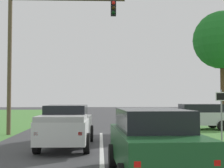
% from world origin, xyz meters
% --- Properties ---
extents(ground_plane, '(120.00, 120.00, 0.00)m').
position_xyz_m(ground_plane, '(0.00, 9.43, 0.00)').
color(ground_plane, '#424244').
extents(red_suv_near, '(2.37, 4.68, 1.86)m').
position_xyz_m(red_suv_near, '(1.38, 5.98, 0.99)').
color(red_suv_near, '#194C23').
rests_on(red_suv_near, ground_plane).
extents(pickup_truck_lead, '(2.24, 5.44, 1.86)m').
position_xyz_m(pickup_truck_lead, '(-1.53, 11.32, 0.97)').
color(pickup_truck_lead, silver).
rests_on(pickup_truck_lead, ground_plane).
extents(traffic_light, '(6.99, 0.40, 8.73)m').
position_xyz_m(traffic_light, '(-3.81, 16.19, 5.66)').
color(traffic_light, brown).
rests_on(traffic_light, ground_plane).
extents(keep_moving_sign, '(0.60, 0.09, 2.59)m').
position_xyz_m(keep_moving_sign, '(6.11, 13.18, 1.65)').
color(keep_moving_sign, gray).
rests_on(keep_moving_sign, ground_plane).
extents(oak_tree_right, '(4.38, 4.38, 8.75)m').
position_xyz_m(oak_tree_right, '(9.21, 20.78, 6.53)').
color(oak_tree_right, '#4C351E').
rests_on(oak_tree_right, ground_plane).
extents(crossing_suv_far, '(4.48, 2.07, 1.74)m').
position_xyz_m(crossing_suv_far, '(6.65, 18.77, 0.92)').
color(crossing_suv_far, silver).
rests_on(crossing_suv_far, ground_plane).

